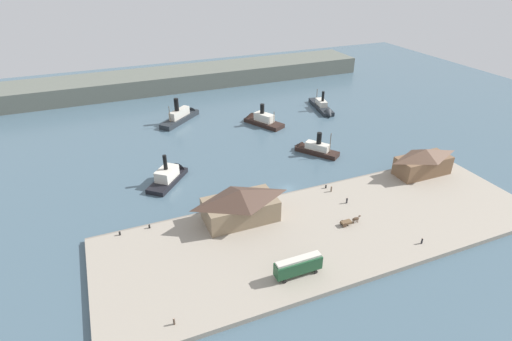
{
  "coord_description": "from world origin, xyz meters",
  "views": [
    {
      "loc": [
        -46.77,
        -88.54,
        60.8
      ],
      "look_at": [
        -5.67,
        10.28,
        2.0
      ],
      "focal_mm": 28.38,
      "sensor_mm": 36.0,
      "label": 1
    }
  ],
  "objects_px": {
    "pedestrian_at_waters_edge": "(331,189)",
    "mooring_post_west": "(326,187)",
    "pedestrian_walking_east": "(422,241)",
    "ferry_moored_west": "(260,120)",
    "horse_cart": "(350,221)",
    "pedestrian_standing_center": "(174,321)",
    "ferry_near_quay": "(183,116)",
    "mooring_post_east": "(149,226)",
    "pedestrian_by_tram": "(347,200)",
    "ferry_departing_north": "(170,175)",
    "ferry_shed_east_terminal": "(240,205)",
    "ferry_approaching_west": "(313,148)",
    "street_tram": "(298,265)",
    "ferry_outer_harbor": "(323,108)",
    "mooring_post_center_east": "(120,233)",
    "ferry_shed_customs_shed": "(423,161)"
  },
  "relations": [
    {
      "from": "pedestrian_by_tram",
      "to": "ferry_outer_harbor",
      "type": "height_order",
      "value": "ferry_outer_harbor"
    },
    {
      "from": "pedestrian_walking_east",
      "to": "ferry_near_quay",
      "type": "distance_m",
      "value": 104.74
    },
    {
      "from": "pedestrian_at_waters_edge",
      "to": "ferry_shed_east_terminal",
      "type": "bearing_deg",
      "value": -174.88
    },
    {
      "from": "mooring_post_center_east",
      "to": "ferry_moored_west",
      "type": "distance_m",
      "value": 80.21
    },
    {
      "from": "ferry_shed_east_terminal",
      "to": "ferry_moored_west",
      "type": "relative_size",
      "value": 1.01
    },
    {
      "from": "ferry_shed_east_terminal",
      "to": "ferry_near_quay",
      "type": "height_order",
      "value": "ferry_near_quay"
    },
    {
      "from": "pedestrian_by_tram",
      "to": "mooring_post_east",
      "type": "xyz_separation_m",
      "value": [
        -50.54,
        9.06,
        -0.33
      ]
    },
    {
      "from": "ferry_near_quay",
      "to": "mooring_post_west",
      "type": "bearing_deg",
      "value": -70.72
    },
    {
      "from": "ferry_outer_harbor",
      "to": "ferry_departing_north",
      "type": "bearing_deg",
      "value": -155.15
    },
    {
      "from": "street_tram",
      "to": "pedestrian_standing_center",
      "type": "height_order",
      "value": "street_tram"
    },
    {
      "from": "mooring_post_west",
      "to": "ferry_moored_west",
      "type": "height_order",
      "value": "ferry_moored_west"
    },
    {
      "from": "mooring_post_center_east",
      "to": "ferry_approaching_west",
      "type": "bearing_deg",
      "value": 19.56
    },
    {
      "from": "ferry_approaching_west",
      "to": "street_tram",
      "type": "bearing_deg",
      "value": -122.67
    },
    {
      "from": "ferry_approaching_west",
      "to": "ferry_moored_west",
      "type": "bearing_deg",
      "value": 101.78
    },
    {
      "from": "mooring_post_center_east",
      "to": "ferry_moored_west",
      "type": "xyz_separation_m",
      "value": [
        59.22,
        54.09,
        -0.06
      ]
    },
    {
      "from": "ferry_shed_customs_shed",
      "to": "ferry_moored_west",
      "type": "height_order",
      "value": "ferry_shed_customs_shed"
    },
    {
      "from": "mooring_post_center_east",
      "to": "ferry_departing_north",
      "type": "relative_size",
      "value": 0.06
    },
    {
      "from": "pedestrian_by_tram",
      "to": "pedestrian_standing_center",
      "type": "height_order",
      "value": "pedestrian_by_tram"
    },
    {
      "from": "pedestrian_standing_center",
      "to": "mooring_post_west",
      "type": "bearing_deg",
      "value": 31.32
    },
    {
      "from": "pedestrian_walking_east",
      "to": "mooring_post_west",
      "type": "height_order",
      "value": "pedestrian_walking_east"
    },
    {
      "from": "pedestrian_walking_east",
      "to": "mooring_post_west",
      "type": "bearing_deg",
      "value": 104.12
    },
    {
      "from": "mooring_post_east",
      "to": "pedestrian_walking_east",
      "type": "bearing_deg",
      "value": -27.81
    },
    {
      "from": "pedestrian_standing_center",
      "to": "horse_cart",
      "type": "bearing_deg",
      "value": 16.09
    },
    {
      "from": "horse_cart",
      "to": "pedestrian_by_tram",
      "type": "relative_size",
      "value": 3.23
    },
    {
      "from": "pedestrian_walking_east",
      "to": "ferry_departing_north",
      "type": "distance_m",
      "value": 71.12
    },
    {
      "from": "horse_cart",
      "to": "ferry_near_quay",
      "type": "distance_m",
      "value": 89.54
    },
    {
      "from": "ferry_shed_east_terminal",
      "to": "pedestrian_by_tram",
      "type": "relative_size",
      "value": 10.64
    },
    {
      "from": "ferry_shed_east_terminal",
      "to": "ferry_approaching_west",
      "type": "distance_m",
      "value": 46.6
    },
    {
      "from": "mooring_post_west",
      "to": "ferry_moored_west",
      "type": "distance_m",
      "value": 54.34
    },
    {
      "from": "pedestrian_by_tram",
      "to": "mooring_post_east",
      "type": "height_order",
      "value": "pedestrian_by_tram"
    },
    {
      "from": "ferry_approaching_west",
      "to": "ferry_outer_harbor",
      "type": "height_order",
      "value": "ferry_approaching_west"
    },
    {
      "from": "horse_cart",
      "to": "ferry_departing_north",
      "type": "bearing_deg",
      "value": 131.14
    },
    {
      "from": "street_tram",
      "to": "ferry_outer_harbor",
      "type": "relative_size",
      "value": 0.46
    },
    {
      "from": "ferry_near_quay",
      "to": "ferry_departing_north",
      "type": "relative_size",
      "value": 1.22
    },
    {
      "from": "ferry_outer_harbor",
      "to": "ferry_departing_north",
      "type": "height_order",
      "value": "ferry_departing_north"
    },
    {
      "from": "ferry_shed_east_terminal",
      "to": "ferry_shed_customs_shed",
      "type": "distance_m",
      "value": 58.53
    },
    {
      "from": "pedestrian_by_tram",
      "to": "pedestrian_walking_east",
      "type": "height_order",
      "value": "pedestrian_by_tram"
    },
    {
      "from": "pedestrian_walking_east",
      "to": "street_tram",
      "type": "bearing_deg",
      "value": 176.46
    },
    {
      "from": "ferry_moored_west",
      "to": "ferry_near_quay",
      "type": "xyz_separation_m",
      "value": [
        -27.32,
        15.71,
        0.26
      ]
    },
    {
      "from": "horse_cart",
      "to": "mooring_post_west",
      "type": "xyz_separation_m",
      "value": [
        3.56,
        17.09,
        -0.48
      ]
    },
    {
      "from": "pedestrian_at_waters_edge",
      "to": "mooring_post_west",
      "type": "distance_m",
      "value": 2.25
    },
    {
      "from": "ferry_departing_north",
      "to": "street_tram",
      "type": "bearing_deg",
      "value": -73.16
    },
    {
      "from": "horse_cart",
      "to": "pedestrian_standing_center",
      "type": "bearing_deg",
      "value": -163.91
    },
    {
      "from": "pedestrian_at_waters_edge",
      "to": "mooring_post_west",
      "type": "height_order",
      "value": "pedestrian_at_waters_edge"
    },
    {
      "from": "mooring_post_west",
      "to": "mooring_post_center_east",
      "type": "height_order",
      "value": "same"
    },
    {
      "from": "street_tram",
      "to": "mooring_post_center_east",
      "type": "height_order",
      "value": "street_tram"
    },
    {
      "from": "mooring_post_east",
      "to": "ferry_departing_north",
      "type": "relative_size",
      "value": 0.06
    },
    {
      "from": "mooring_post_west",
      "to": "pedestrian_at_waters_edge",
      "type": "bearing_deg",
      "value": -79.8
    },
    {
      "from": "horse_cart",
      "to": "pedestrian_at_waters_edge",
      "type": "xyz_separation_m",
      "value": [
        3.95,
        14.9,
        -0.13
      ]
    },
    {
      "from": "mooring_post_east",
      "to": "ferry_moored_west",
      "type": "height_order",
      "value": "ferry_moored_west"
    }
  ]
}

